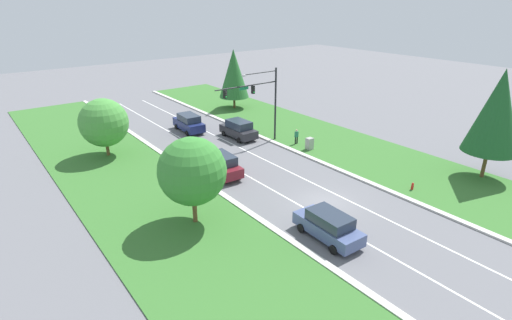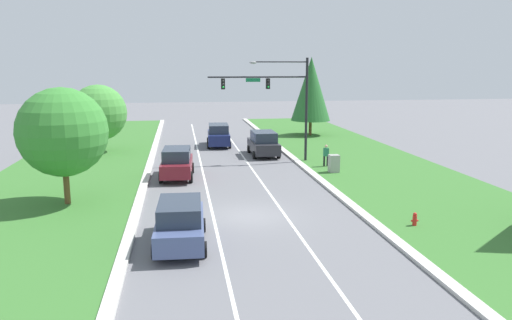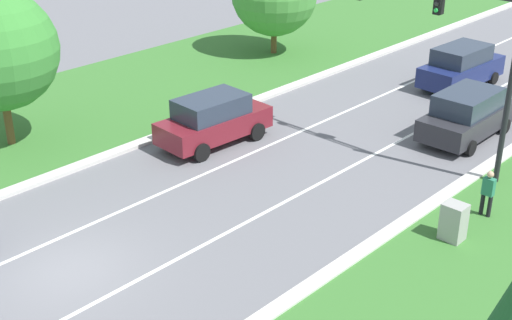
# 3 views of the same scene
# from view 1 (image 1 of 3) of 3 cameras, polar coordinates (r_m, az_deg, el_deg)

# --- Properties ---
(ground_plane) EXTENTS (160.00, 160.00, 0.00)m
(ground_plane) POSITION_cam_1_polar(r_m,az_deg,el_deg) (31.73, 9.71, -6.03)
(ground_plane) COLOR slate
(curb_strip_right) EXTENTS (0.50, 90.00, 0.15)m
(curb_strip_right) POSITION_cam_1_polar(r_m,az_deg,el_deg) (35.67, 16.02, -3.17)
(curb_strip_right) COLOR beige
(curb_strip_right) RESTS_ON ground_plane
(curb_strip_left) EXTENTS (0.50, 90.00, 0.15)m
(curb_strip_left) POSITION_cam_1_polar(r_m,az_deg,el_deg) (28.30, 1.68, -9.27)
(curb_strip_left) COLOR beige
(curb_strip_left) RESTS_ON ground_plane
(grass_verge_right) EXTENTS (10.00, 90.00, 0.08)m
(grass_verge_right) POSITION_cam_1_polar(r_m,az_deg,el_deg) (39.74, 20.65, -1.16)
(grass_verge_right) COLOR #38702D
(grass_verge_right) RESTS_ON ground_plane
(grass_verge_left) EXTENTS (10.00, 90.00, 0.08)m
(grass_verge_left) POSITION_cam_1_polar(r_m,az_deg,el_deg) (25.88, -7.67, -12.93)
(grass_verge_left) COLOR #38702D
(grass_verge_left) RESTS_ON ground_plane
(lane_stripe_inner_left) EXTENTS (0.14, 81.00, 0.01)m
(lane_stripe_inner_left) POSITION_cam_1_polar(r_m,az_deg,el_deg) (30.58, 7.36, -7.03)
(lane_stripe_inner_left) COLOR white
(lane_stripe_inner_left) RESTS_ON ground_plane
(lane_stripe_inner_right) EXTENTS (0.14, 81.00, 0.01)m
(lane_stripe_inner_right) POSITION_cam_1_polar(r_m,az_deg,el_deg) (32.94, 11.88, -5.09)
(lane_stripe_inner_right) COLOR white
(lane_stripe_inner_right) RESTS_ON ground_plane
(traffic_signal_mast) EXTENTS (7.68, 0.41, 8.01)m
(traffic_signal_mast) POSITION_cam_1_polar(r_m,az_deg,el_deg) (42.16, 0.53, 9.18)
(traffic_signal_mast) COLOR black
(traffic_signal_mast) RESTS_ON ground_plane
(burgundy_suv) EXTENTS (2.34, 4.85, 2.03)m
(burgundy_suv) POSITION_cam_1_polar(r_m,az_deg,el_deg) (35.66, -5.00, -0.64)
(burgundy_suv) COLOR maroon
(burgundy_suv) RESTS_ON ground_plane
(navy_suv) EXTENTS (2.34, 5.01, 2.05)m
(navy_suv) POSITION_cam_1_polar(r_m,az_deg,el_deg) (48.20, -9.57, 5.27)
(navy_suv) COLOR navy
(navy_suv) RESTS_ON ground_plane
(charcoal_suv) EXTENTS (2.27, 4.87, 2.03)m
(charcoal_suv) POSITION_cam_1_polar(r_m,az_deg,el_deg) (45.25, -2.51, 4.43)
(charcoal_suv) COLOR #28282D
(charcoal_suv) RESTS_ON ground_plane
(slate_blue_suv) EXTENTS (2.27, 5.00, 1.89)m
(slate_blue_suv) POSITION_cam_1_polar(r_m,az_deg,el_deg) (26.96, 10.30, -9.19)
(slate_blue_suv) COLOR #475684
(slate_blue_suv) RESTS_ON ground_plane
(utility_cabinet) EXTENTS (0.70, 0.60, 1.30)m
(utility_cabinet) POSITION_cam_1_polar(r_m,az_deg,el_deg) (42.04, 7.65, 2.29)
(utility_cabinet) COLOR #9E9E99
(utility_cabinet) RESTS_ON ground_plane
(pedestrian) EXTENTS (0.40, 0.22, 1.69)m
(pedestrian) POSITION_cam_1_polar(r_m,az_deg,el_deg) (43.38, 5.80, 3.41)
(pedestrian) COLOR black
(pedestrian) RESTS_ON ground_plane
(fire_hydrant) EXTENTS (0.34, 0.20, 0.70)m
(fire_hydrant) POSITION_cam_1_polar(r_m,az_deg,el_deg) (35.49, 21.44, -3.55)
(fire_hydrant) COLOR red
(fire_hydrant) RESTS_ON ground_plane
(conifer_near_right_tree) EXTENTS (4.17, 4.17, 8.32)m
(conifer_near_right_tree) POSITION_cam_1_polar(r_m,az_deg,el_deg) (57.01, -3.20, 12.24)
(conifer_near_right_tree) COLOR brown
(conifer_near_right_tree) RESTS_ON ground_plane
(oak_near_left_tree) EXTENTS (4.75, 4.75, 5.85)m
(oak_near_left_tree) POSITION_cam_1_polar(r_m,az_deg,el_deg) (41.90, -20.92, 4.99)
(oak_near_left_tree) COLOR brown
(oak_near_left_tree) RESTS_ON ground_plane
(conifer_far_right_tree) EXTENTS (4.45, 4.45, 9.61)m
(conifer_far_right_tree) POSITION_cam_1_polar(r_m,az_deg,el_deg) (38.99, 31.16, 5.96)
(conifer_far_right_tree) COLOR brown
(conifer_far_right_tree) RESTS_ON ground_plane
(oak_far_left_tree) EXTENTS (4.72, 4.72, 6.32)m
(oak_far_left_tree) POSITION_cam_1_polar(r_m,az_deg,el_deg) (27.28, -9.10, -1.61)
(oak_far_left_tree) COLOR brown
(oak_far_left_tree) RESTS_ON ground_plane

